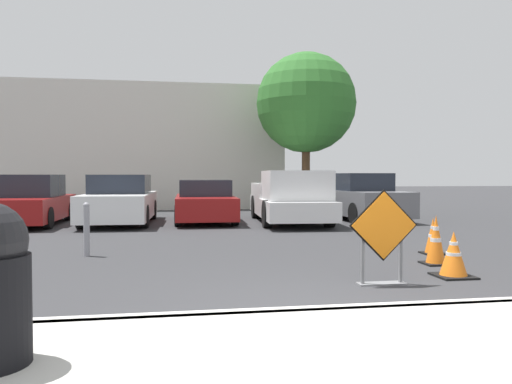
% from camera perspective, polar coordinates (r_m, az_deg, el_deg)
% --- Properties ---
extents(ground_plane, '(96.00, 96.00, 0.00)m').
position_cam_1_polar(ground_plane, '(15.00, -3.50, -3.77)').
color(ground_plane, '#333335').
extents(sidewalk_strip, '(22.23, 2.77, 0.14)m').
position_cam_1_polar(sidewalk_strip, '(4.03, 13.99, -18.69)').
color(sidewalk_strip, beige).
rests_on(sidewalk_strip, ground_plane).
extents(curb_lip, '(22.23, 0.20, 0.14)m').
position_cam_1_polar(curb_lip, '(5.27, 7.86, -13.67)').
color(curb_lip, beige).
rests_on(curb_lip, ground_plane).
extents(road_closed_sign, '(0.97, 0.20, 1.29)m').
position_cam_1_polar(road_closed_sign, '(6.96, 14.33, -4.71)').
color(road_closed_sign, black).
rests_on(road_closed_sign, ground_plane).
extents(traffic_cone_nearest, '(0.53, 0.53, 0.67)m').
position_cam_1_polar(traffic_cone_nearest, '(7.88, 21.64, -6.69)').
color(traffic_cone_nearest, black).
rests_on(traffic_cone_nearest, ground_plane).
extents(traffic_cone_second, '(0.42, 0.42, 0.82)m').
position_cam_1_polar(traffic_cone_second, '(8.86, 19.86, -5.22)').
color(traffic_cone_second, black).
rests_on(traffic_cone_second, ground_plane).
extents(traffic_cone_third, '(0.40, 0.40, 0.69)m').
position_cam_1_polar(traffic_cone_third, '(10.00, 19.57, -4.80)').
color(traffic_cone_third, black).
rests_on(traffic_cone_third, ground_plane).
extents(parked_car_nearest, '(1.82, 4.33, 1.51)m').
position_cam_1_polar(parked_car_nearest, '(16.39, -24.32, -1.06)').
color(parked_car_nearest, maroon).
rests_on(parked_car_nearest, ground_plane).
extents(parked_car_second, '(2.07, 4.62, 1.50)m').
position_cam_1_polar(parked_car_second, '(15.88, -15.24, -0.99)').
color(parked_car_second, white).
rests_on(parked_car_second, ground_plane).
extents(parked_car_third, '(1.94, 4.16, 1.34)m').
position_cam_1_polar(parked_car_third, '(15.96, -5.84, -1.18)').
color(parked_car_third, maroon).
rests_on(parked_car_third, ground_plane).
extents(pickup_truck, '(2.25, 5.49, 1.62)m').
position_cam_1_polar(pickup_truck, '(15.41, 4.00, -0.88)').
color(pickup_truck, silver).
rests_on(pickup_truck, ground_plane).
extents(parked_car_fourth, '(2.06, 4.43, 1.55)m').
position_cam_1_polar(parked_car_fourth, '(17.08, 11.87, -0.70)').
color(parked_car_fourth, slate).
rests_on(parked_car_fourth, ground_plane).
extents(bollard_nearest, '(0.12, 0.12, 0.99)m').
position_cam_1_polar(bollard_nearest, '(9.67, -18.80, -3.90)').
color(bollard_nearest, gray).
rests_on(bollard_nearest, ground_plane).
extents(building_facade_backdrop, '(13.44, 5.00, 5.43)m').
position_cam_1_polar(building_facade_backdrop, '(24.07, -13.91, 4.80)').
color(building_facade_backdrop, beige).
rests_on(building_facade_backdrop, ground_plane).
extents(street_tree_behind_lot, '(3.89, 3.89, 6.26)m').
position_cam_1_polar(street_tree_behind_lot, '(19.89, 5.74, 10.06)').
color(street_tree_behind_lot, '#513823').
rests_on(street_tree_behind_lot, ground_plane).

